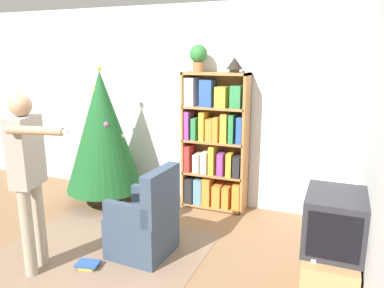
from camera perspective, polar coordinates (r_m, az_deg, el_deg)
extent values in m
plane|color=#846042|center=(3.85, -11.75, -17.57)|extent=(14.00, 14.00, 0.00)
cube|color=silver|center=(5.05, -0.33, 5.88)|extent=(8.00, 0.10, 2.60)
cube|color=#7F6651|center=(3.97, -14.94, -16.72)|extent=(2.02, 1.98, 0.01)
cube|color=#A8703D|center=(4.91, -0.88, 0.65)|extent=(0.03, 0.31, 1.76)
cube|color=#A8703D|center=(4.67, 8.15, -0.17)|extent=(0.03, 0.31, 1.76)
cube|color=#A8703D|center=(4.65, 3.68, 10.66)|extent=(0.82, 0.31, 0.03)
cube|color=#A8703D|center=(4.91, 4.08, 0.62)|extent=(0.82, 0.01, 1.76)
cube|color=#A8703D|center=(5.03, 3.38, -9.19)|extent=(0.79, 0.31, 0.03)
cube|color=#232328|center=(5.04, -0.08, -6.91)|extent=(0.10, 0.25, 0.33)
cube|color=#5B899E|center=(5.01, 1.30, -7.03)|extent=(0.11, 0.27, 0.34)
cube|color=orange|center=(4.97, 2.57, -7.07)|extent=(0.10, 0.27, 0.36)
cube|color=orange|center=(4.94, 4.07, -7.68)|extent=(0.11, 0.27, 0.29)
cube|color=orange|center=(4.91, 5.48, -7.83)|extent=(0.09, 0.28, 0.29)
cube|color=orange|center=(4.84, 6.96, -7.87)|extent=(0.09, 0.22, 0.34)
cube|color=#A8703D|center=(4.88, 3.45, -4.51)|extent=(0.79, 0.31, 0.03)
cube|color=#B22D28|center=(4.91, -0.34, -2.12)|extent=(0.07, 0.25, 0.34)
cube|color=beige|center=(4.88, 1.02, -2.82)|extent=(0.08, 0.24, 0.24)
cube|color=beige|center=(4.86, 2.27, -2.65)|extent=(0.08, 0.29, 0.28)
cube|color=gold|center=(4.81, 3.36, -2.34)|extent=(0.07, 0.27, 0.36)
cube|color=#843889|center=(4.77, 4.62, -2.96)|extent=(0.08, 0.24, 0.29)
cube|color=gold|center=(4.73, 5.88, -3.07)|extent=(0.07, 0.22, 0.30)
cube|color=#232328|center=(4.74, 7.12, -3.27)|extent=(0.09, 0.29, 0.27)
cube|color=#A8703D|center=(4.77, 3.53, 0.43)|extent=(0.79, 0.31, 0.03)
cube|color=#843889|center=(4.82, -0.36, 2.95)|extent=(0.06, 0.25, 0.36)
cube|color=#2D7A42|center=(4.78, 0.64, 2.39)|extent=(0.06, 0.24, 0.28)
cube|color=gold|center=(4.75, 1.90, 2.80)|extent=(0.07, 0.26, 0.36)
cube|color=orange|center=(4.71, 2.91, 2.21)|extent=(0.09, 0.22, 0.28)
cube|color=orange|center=(4.70, 3.98, 2.34)|extent=(0.07, 0.27, 0.31)
cube|color=gold|center=(4.67, 5.21, 2.52)|extent=(0.08, 0.27, 0.35)
cube|color=#2D7A42|center=(4.62, 6.26, 2.36)|extent=(0.06, 0.23, 0.35)
cube|color=#284C93|center=(4.61, 7.49, 2.15)|extent=(0.07, 0.25, 0.33)
cube|color=#A8703D|center=(4.69, 3.60, 5.57)|extent=(0.79, 0.31, 0.03)
cube|color=beige|center=(4.74, 0.01, 7.99)|extent=(0.12, 0.25, 0.35)
cube|color=#284C93|center=(4.66, 2.45, 7.76)|extent=(0.16, 0.23, 0.33)
cube|color=gold|center=(4.60, 4.64, 7.16)|extent=(0.14, 0.22, 0.25)
cube|color=#2D7A42|center=(4.55, 6.92, 7.15)|extent=(0.13, 0.23, 0.27)
cube|color=tan|center=(3.39, 20.23, -18.12)|extent=(0.40, 0.78, 0.48)
cube|color=#28282D|center=(3.18, 20.92, -10.93)|extent=(0.45, 0.57, 0.45)
cube|color=black|center=(2.92, 20.76, -13.19)|extent=(0.37, 0.01, 0.35)
cube|color=white|center=(3.06, 18.10, -16.13)|extent=(0.04, 0.12, 0.02)
cylinder|color=#4C3323|center=(5.27, -12.91, -8.23)|extent=(0.36, 0.36, 0.10)
cylinder|color=brown|center=(5.23, -12.97, -7.11)|extent=(0.08, 0.08, 0.12)
cone|color=#195123|center=(5.00, -13.47, 1.91)|extent=(1.01, 1.01, 1.55)
sphere|color=gold|center=(4.92, -14.68, 7.94)|extent=(0.05, 0.05, 0.05)
sphere|color=#B74C93|center=(5.06, -14.26, 6.30)|extent=(0.06, 0.06, 0.06)
sphere|color=#B74C93|center=(4.79, -12.97, 2.91)|extent=(0.07, 0.07, 0.07)
sphere|color=silver|center=(4.93, -10.65, 1.16)|extent=(0.06, 0.06, 0.06)
sphere|color=#335BB2|center=(5.04, -17.64, -5.18)|extent=(0.05, 0.05, 0.05)
sphere|color=#E5CC4C|center=(4.91, -13.99, 11.18)|extent=(0.07, 0.07, 0.07)
cube|color=#334256|center=(3.90, -7.62, -13.42)|extent=(0.59, 0.59, 0.42)
cube|color=#334256|center=(3.61, -4.74, -7.67)|extent=(0.15, 0.57, 0.50)
cube|color=#334256|center=(3.96, -5.88, -8.04)|extent=(0.51, 0.11, 0.20)
cube|color=#334256|center=(3.59, -9.86, -10.51)|extent=(0.51, 0.11, 0.20)
cylinder|color=#9E937F|center=(3.87, -22.26, -11.23)|extent=(0.11, 0.11, 0.83)
cylinder|color=#9E937F|center=(3.74, -23.74, -12.28)|extent=(0.11, 0.11, 0.83)
cube|color=gray|center=(3.57, -24.05, -1.08)|extent=(0.24, 0.35, 0.62)
cylinder|color=tan|center=(3.74, -22.31, -0.79)|extent=(0.07, 0.07, 0.50)
cylinder|color=tan|center=(3.23, -22.87, 1.91)|extent=(0.48, 0.17, 0.07)
cube|color=white|center=(3.10, -19.15, 1.80)|extent=(0.12, 0.06, 0.03)
sphere|color=tan|center=(3.50, -24.68, 5.39)|extent=(0.19, 0.19, 0.19)
cylinder|color=#935B38|center=(4.73, 0.98, 11.64)|extent=(0.14, 0.14, 0.12)
sphere|color=#2D7033|center=(4.72, 0.99, 13.57)|extent=(0.22, 0.22, 0.22)
cylinder|color=#473828|center=(4.58, 6.48, 11.00)|extent=(0.12, 0.12, 0.04)
cone|color=black|center=(4.58, 6.51, 12.13)|extent=(0.20, 0.20, 0.14)
cube|color=orange|center=(4.84, -10.42, -10.60)|extent=(0.23, 0.18, 0.02)
cube|color=#284C93|center=(4.83, -10.48, -10.28)|extent=(0.21, 0.16, 0.03)
cube|color=#5B899E|center=(4.83, -10.61, -9.90)|extent=(0.18, 0.15, 0.04)
cube|color=gold|center=(3.86, -15.50, -17.47)|extent=(0.17, 0.16, 0.03)
cube|color=#284C93|center=(3.85, -15.58, -17.14)|extent=(0.24, 0.19, 0.02)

